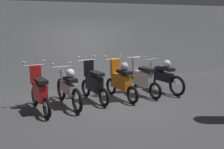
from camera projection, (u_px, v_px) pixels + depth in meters
name	position (u px, v px, depth m)	size (l,w,h in m)	color
ground_plane	(117.00, 105.00, 7.66)	(80.00, 80.00, 0.00)	#424244
back_wall	(83.00, 46.00, 9.40)	(16.00, 0.30, 2.91)	#9EA0A3
motorbike_slot_0	(40.00, 92.00, 7.05)	(0.59, 1.68, 1.29)	black
motorbike_slot_1	(68.00, 87.00, 7.48)	(0.59, 1.95, 1.15)	black
motorbike_slot_2	(94.00, 83.00, 7.93)	(0.59, 1.68, 1.29)	black
motorbike_slot_3	(121.00, 80.00, 8.13)	(0.59, 1.68, 1.29)	black
motorbike_slot_4	(142.00, 79.00, 8.55)	(0.56, 1.68, 1.18)	black
motorbike_slot_5	(162.00, 76.00, 8.94)	(0.59, 1.95, 1.15)	black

